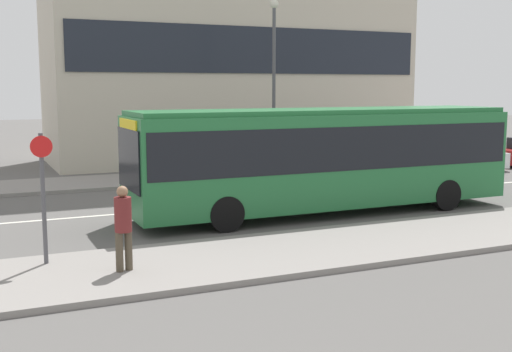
% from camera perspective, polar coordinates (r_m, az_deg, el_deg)
% --- Properties ---
extents(ground_plane, '(120.00, 120.00, 0.00)m').
position_cam_1_polar(ground_plane, '(20.37, -4.71, -2.79)').
color(ground_plane, '#595654').
extents(sidewalk_near, '(44.00, 3.50, 0.13)m').
position_cam_1_polar(sidewalk_near, '(14.75, 3.49, -6.68)').
color(sidewalk_near, gray).
rests_on(sidewalk_near, ground_plane).
extents(sidewalk_far, '(44.00, 3.50, 0.13)m').
position_cam_1_polar(sidewalk_far, '(26.26, -9.27, -0.30)').
color(sidewalk_far, gray).
rests_on(sidewalk_far, ground_plane).
extents(lane_centerline, '(41.80, 0.16, 0.01)m').
position_cam_1_polar(lane_centerline, '(20.37, -4.71, -2.78)').
color(lane_centerline, silver).
rests_on(lane_centerline, ground_plane).
extents(city_bus, '(11.80, 2.65, 3.14)m').
position_cam_1_polar(city_bus, '(19.26, 6.09, 2.02)').
color(city_bus, '#236B38').
rests_on(city_bus, ground_plane).
extents(parked_car_0, '(4.42, 1.75, 1.40)m').
position_cam_1_polar(parked_car_0, '(29.99, 17.48, 1.59)').
color(parked_car_0, silver).
rests_on(parked_car_0, ground_plane).
extents(pedestrian_near_stop, '(0.34, 0.34, 1.72)m').
position_cam_1_polar(pedestrian_near_stop, '(13.01, -11.72, -4.10)').
color(pedestrian_near_stop, '#4C4233').
rests_on(pedestrian_near_stop, sidewalk_near).
extents(bus_stop_sign, '(0.44, 0.12, 2.72)m').
position_cam_1_polar(bus_stop_sign, '(13.85, -18.41, -1.04)').
color(bus_stop_sign, '#4C4C51').
rests_on(bus_stop_sign, sidewalk_near).
extents(street_lamp, '(0.36, 0.36, 7.18)m').
position_cam_1_polar(street_lamp, '(26.85, 1.60, 9.44)').
color(street_lamp, '#4C4C51').
rests_on(street_lamp, sidewalk_far).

